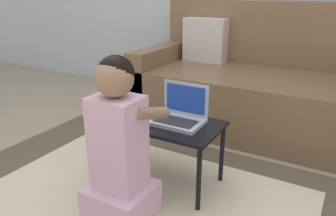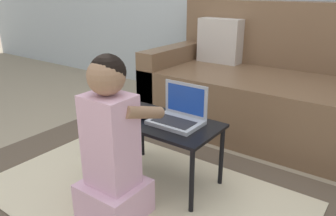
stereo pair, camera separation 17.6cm
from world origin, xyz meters
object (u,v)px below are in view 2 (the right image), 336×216
at_px(person_seated, 112,148).
at_px(computer_mouse, 145,114).
at_px(laptop_desk, 163,129).
at_px(couch, 272,90).
at_px(laptop, 178,117).

bearing_deg(person_seated, computer_mouse, 106.59).
height_order(laptop_desk, person_seated, person_seated).
distance_m(laptop_desk, person_seated, 0.37).
bearing_deg(couch, person_seated, -98.74).
bearing_deg(couch, laptop_desk, -101.35).
relative_size(couch, laptop, 6.88).
bearing_deg(laptop, couch, 82.44).
distance_m(computer_mouse, person_seated, 0.37).
bearing_deg(couch, computer_mouse, -106.76).
xyz_separation_m(laptop_desk, computer_mouse, (-0.11, -0.02, 0.06)).
bearing_deg(person_seated, couch, 81.26).
xyz_separation_m(laptop, person_seated, (-0.08, -0.40, -0.04)).
bearing_deg(laptop, computer_mouse, -166.32).
bearing_deg(couch, laptop, -97.56).
relative_size(couch, person_seated, 2.31).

